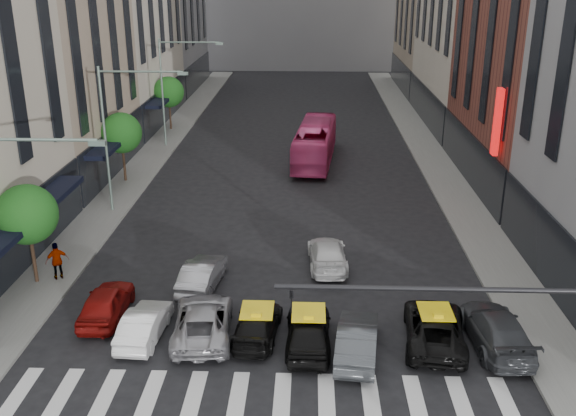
# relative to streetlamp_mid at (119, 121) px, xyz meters

# --- Properties ---
(sidewalk_left) EXTENTS (3.00, 96.00, 0.15)m
(sidewalk_left) POSITION_rel_streetlamp_mid_xyz_m (-1.46, 10.00, -5.83)
(sidewalk_left) COLOR slate
(sidewalk_left) RESTS_ON ground
(sidewalk_right) EXTENTS (3.00, 96.00, 0.15)m
(sidewalk_right) POSITION_rel_streetlamp_mid_xyz_m (21.54, 10.00, -5.83)
(sidewalk_right) COLOR slate
(sidewalk_right) RESTS_ON ground
(building_left_b) EXTENTS (8.00, 16.00, 24.00)m
(building_left_b) POSITION_rel_streetlamp_mid_xyz_m (-6.96, 8.00, 6.10)
(building_left_b) COLOR tan
(building_left_b) RESTS_ON ground
(tree_near) EXTENTS (2.88, 2.88, 4.95)m
(tree_near) POSITION_rel_streetlamp_mid_xyz_m (-1.76, -10.00, -2.25)
(tree_near) COLOR black
(tree_near) RESTS_ON sidewalk_left
(tree_mid) EXTENTS (2.88, 2.88, 4.95)m
(tree_mid) POSITION_rel_streetlamp_mid_xyz_m (-1.76, 6.00, -2.25)
(tree_mid) COLOR black
(tree_mid) RESTS_ON sidewalk_left
(tree_far) EXTENTS (2.88, 2.88, 4.95)m
(tree_far) POSITION_rel_streetlamp_mid_xyz_m (-1.76, 22.00, -2.25)
(tree_far) COLOR black
(tree_far) RESTS_ON sidewalk_left
(streetlamp_mid) EXTENTS (5.38, 0.25, 9.00)m
(streetlamp_mid) POSITION_rel_streetlamp_mid_xyz_m (0.00, 0.00, 0.00)
(streetlamp_mid) COLOR gray
(streetlamp_mid) RESTS_ON sidewalk_left
(streetlamp_far) EXTENTS (5.38, 0.25, 9.00)m
(streetlamp_far) POSITION_rel_streetlamp_mid_xyz_m (0.00, 16.00, 0.00)
(streetlamp_far) COLOR gray
(streetlamp_far) RESTS_ON sidewalk_left
(traffic_signal) EXTENTS (10.10, 0.20, 6.00)m
(traffic_signal) POSITION_rel_streetlamp_mid_xyz_m (17.74, -21.00, -1.43)
(traffic_signal) COLOR black
(traffic_signal) RESTS_ON ground
(liberty_sign) EXTENTS (0.30, 0.70, 4.00)m
(liberty_sign) POSITION_rel_streetlamp_mid_xyz_m (22.64, 0.00, 0.10)
(liberty_sign) COLOR red
(liberty_sign) RESTS_ON ground
(car_red) EXTENTS (1.79, 4.33, 1.47)m
(car_red) POSITION_rel_streetlamp_mid_xyz_m (2.64, -13.04, -5.17)
(car_red) COLOR maroon
(car_red) RESTS_ON ground
(car_white_front) EXTENTS (1.66, 4.10, 1.32)m
(car_white_front) POSITION_rel_streetlamp_mid_xyz_m (4.75, -14.69, -5.24)
(car_white_front) COLOR white
(car_white_front) RESTS_ON ground
(car_silver) EXTENTS (2.78, 5.30, 1.42)m
(car_silver) POSITION_rel_streetlamp_mid_xyz_m (7.14, -14.39, -5.19)
(car_silver) COLOR #A1A0A6
(car_silver) RESTS_ON ground
(taxi_left) EXTENTS (2.10, 4.39, 1.23)m
(taxi_left) POSITION_rel_streetlamp_mid_xyz_m (9.44, -14.43, -5.29)
(taxi_left) COLOR black
(taxi_left) RESTS_ON ground
(taxi_center) EXTENTS (1.85, 4.53, 1.54)m
(taxi_center) POSITION_rel_streetlamp_mid_xyz_m (11.57, -15.07, -5.13)
(taxi_center) COLOR black
(taxi_center) RESTS_ON ground
(car_grey_mid) EXTENTS (2.06, 4.58, 1.46)m
(car_grey_mid) POSITION_rel_streetlamp_mid_xyz_m (13.50, -15.68, -5.17)
(car_grey_mid) COLOR #3B3E42
(car_grey_mid) RESTS_ON ground
(taxi_right) EXTENTS (2.92, 5.33, 1.42)m
(taxi_right) POSITION_rel_streetlamp_mid_xyz_m (16.74, -14.60, -5.20)
(taxi_right) COLOR black
(taxi_right) RESTS_ON ground
(car_grey_curb) EXTENTS (2.35, 5.27, 1.50)m
(car_grey_curb) POSITION_rel_streetlamp_mid_xyz_m (19.22, -14.75, -5.15)
(car_grey_curb) COLOR #37393E
(car_grey_curb) RESTS_ON ground
(car_row2_left) EXTENTS (1.99, 4.47, 1.43)m
(car_row2_left) POSITION_rel_streetlamp_mid_xyz_m (6.43, -10.08, -5.19)
(car_row2_left) COLOR gray
(car_row2_left) RESTS_ON ground
(car_row2_right) EXTENTS (2.14, 4.79, 1.37)m
(car_row2_right) POSITION_rel_streetlamp_mid_xyz_m (12.52, -7.47, -5.22)
(car_row2_right) COLOR silver
(car_row2_right) RESTS_ON ground
(bus) EXTENTS (3.67, 11.40, 3.12)m
(bus) POSITION_rel_streetlamp_mid_xyz_m (11.97, 11.70, -4.34)
(bus) COLOR #EB458B
(bus) RESTS_ON ground
(pedestrian_far) EXTENTS (1.19, 0.98, 1.90)m
(pedestrian_far) POSITION_rel_streetlamp_mid_xyz_m (-0.77, -9.65, -4.80)
(pedestrian_far) COLOR gray
(pedestrian_far) RESTS_ON sidewalk_left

